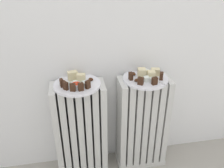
% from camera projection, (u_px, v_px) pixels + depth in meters
% --- Properties ---
extents(radiator_left, '(0.28, 0.15, 0.56)m').
position_uv_depth(radiator_left, '(81.00, 131.00, 1.32)').
color(radiator_left, silver).
rests_on(radiator_left, ground_plane).
extents(radiator_right, '(0.28, 0.15, 0.56)m').
position_uv_depth(radiator_right, '(142.00, 124.00, 1.37)').
color(radiator_right, silver).
rests_on(radiator_right, ground_plane).
extents(plate_left, '(0.23, 0.23, 0.01)m').
position_uv_depth(plate_left, '(77.00, 85.00, 1.18)').
color(plate_left, white).
rests_on(plate_left, radiator_left).
extents(plate_right, '(0.23, 0.23, 0.01)m').
position_uv_depth(plate_right, '(145.00, 79.00, 1.24)').
color(plate_right, white).
rests_on(plate_right, radiator_right).
extents(dark_cake_slice_left_0, '(0.02, 0.03, 0.04)m').
position_uv_depth(dark_cake_slice_left_0, '(62.00, 83.00, 1.14)').
color(dark_cake_slice_left_0, '#382114').
rests_on(dark_cake_slice_left_0, plate_left).
extents(dark_cake_slice_left_1, '(0.03, 0.03, 0.04)m').
position_uv_depth(dark_cake_slice_left_1, '(66.00, 86.00, 1.12)').
color(dark_cake_slice_left_1, '#382114').
rests_on(dark_cake_slice_left_1, plate_left).
extents(dark_cake_slice_left_2, '(0.03, 0.02, 0.04)m').
position_uv_depth(dark_cake_slice_left_2, '(73.00, 87.00, 1.10)').
color(dark_cake_slice_left_2, '#382114').
rests_on(dark_cake_slice_left_2, plate_left).
extents(dark_cake_slice_left_3, '(0.03, 0.02, 0.04)m').
position_uv_depth(dark_cake_slice_left_3, '(81.00, 87.00, 1.11)').
color(dark_cake_slice_left_3, '#382114').
rests_on(dark_cake_slice_left_3, plate_left).
extents(dark_cake_slice_left_4, '(0.03, 0.03, 0.04)m').
position_uv_depth(dark_cake_slice_left_4, '(88.00, 85.00, 1.13)').
color(dark_cake_slice_left_4, '#382114').
rests_on(dark_cake_slice_left_4, plate_left).
extents(marble_cake_slice_left_0, '(0.05, 0.04, 0.05)m').
position_uv_depth(marble_cake_slice_left_0, '(73.00, 76.00, 1.20)').
color(marble_cake_slice_left_0, beige).
rests_on(marble_cake_slice_left_0, plate_left).
extents(marble_cake_slice_left_1, '(0.05, 0.04, 0.04)m').
position_uv_depth(marble_cake_slice_left_1, '(81.00, 78.00, 1.19)').
color(marble_cake_slice_left_1, beige).
rests_on(marble_cake_slice_left_1, plate_left).
extents(turkish_delight_left_0, '(0.03, 0.03, 0.02)m').
position_uv_depth(turkish_delight_left_0, '(67.00, 84.00, 1.15)').
color(turkish_delight_left_0, white).
rests_on(turkish_delight_left_0, plate_left).
extents(turkish_delight_left_1, '(0.02, 0.02, 0.02)m').
position_uv_depth(turkish_delight_left_1, '(75.00, 83.00, 1.16)').
color(turkish_delight_left_1, white).
rests_on(turkish_delight_left_1, plate_left).
extents(turkish_delight_left_2, '(0.02, 0.02, 0.02)m').
position_uv_depth(turkish_delight_left_2, '(84.00, 83.00, 1.17)').
color(turkish_delight_left_2, white).
rests_on(turkish_delight_left_2, plate_left).
extents(turkish_delight_left_3, '(0.03, 0.03, 0.02)m').
position_uv_depth(turkish_delight_left_3, '(82.00, 85.00, 1.14)').
color(turkish_delight_left_3, white).
rests_on(turkish_delight_left_3, plate_left).
extents(medjool_date_left_0, '(0.03, 0.03, 0.02)m').
position_uv_depth(medjool_date_left_0, '(91.00, 79.00, 1.20)').
color(medjool_date_left_0, '#3D1E0F').
rests_on(medjool_date_left_0, plate_left).
extents(medjool_date_left_1, '(0.03, 0.02, 0.01)m').
position_uv_depth(medjool_date_left_1, '(80.00, 76.00, 1.24)').
color(medjool_date_left_1, '#3D1E0F').
rests_on(medjool_date_left_1, plate_left).
extents(medjool_date_left_2, '(0.03, 0.03, 0.02)m').
position_uv_depth(medjool_date_left_2, '(63.00, 81.00, 1.18)').
color(medjool_date_left_2, '#3D1E0F').
rests_on(medjool_date_left_2, plate_left).
extents(jam_bowl_left, '(0.05, 0.05, 0.02)m').
position_uv_depth(jam_bowl_left, '(76.00, 85.00, 1.13)').
color(jam_bowl_left, white).
rests_on(jam_bowl_left, plate_left).
extents(dark_cake_slice_right_0, '(0.02, 0.03, 0.04)m').
position_uv_depth(dark_cake_slice_right_0, '(131.00, 76.00, 1.21)').
color(dark_cake_slice_right_0, '#382114').
rests_on(dark_cake_slice_right_0, plate_right).
extents(dark_cake_slice_right_1, '(0.03, 0.03, 0.04)m').
position_uv_depth(dark_cake_slice_right_1, '(141.00, 81.00, 1.16)').
color(dark_cake_slice_right_1, '#382114').
rests_on(dark_cake_slice_right_1, plate_right).
extents(dark_cake_slice_right_2, '(0.03, 0.02, 0.04)m').
position_uv_depth(dark_cake_slice_right_2, '(155.00, 81.00, 1.16)').
color(dark_cake_slice_right_2, '#382114').
rests_on(dark_cake_slice_right_2, plate_right).
extents(dark_cake_slice_right_3, '(0.03, 0.03, 0.04)m').
position_uv_depth(dark_cake_slice_right_3, '(161.00, 76.00, 1.21)').
color(dark_cake_slice_right_3, '#382114').
rests_on(dark_cake_slice_right_3, plate_right).
extents(marble_cake_slice_right_0, '(0.04, 0.04, 0.04)m').
position_uv_depth(marble_cake_slice_right_0, '(151.00, 75.00, 1.22)').
color(marble_cake_slice_right_0, beige).
rests_on(marble_cake_slice_right_0, plate_right).
extents(marble_cake_slice_right_1, '(0.04, 0.05, 0.05)m').
position_uv_depth(marble_cake_slice_right_1, '(142.00, 73.00, 1.22)').
color(marble_cake_slice_right_1, beige).
rests_on(marble_cake_slice_right_1, plate_right).
extents(marble_cake_slice_right_2, '(0.05, 0.04, 0.04)m').
position_uv_depth(marble_cake_slice_right_2, '(155.00, 72.00, 1.25)').
color(marble_cake_slice_right_2, beige).
rests_on(marble_cake_slice_right_2, plate_right).
extents(turkish_delight_right_0, '(0.03, 0.03, 0.02)m').
position_uv_depth(turkish_delight_right_0, '(152.00, 80.00, 1.19)').
color(turkish_delight_right_0, white).
rests_on(turkish_delight_right_0, plate_right).
extents(turkish_delight_right_1, '(0.03, 0.03, 0.03)m').
position_uv_depth(turkish_delight_right_1, '(146.00, 79.00, 1.19)').
color(turkish_delight_right_1, white).
rests_on(turkish_delight_right_1, plate_right).
extents(turkish_delight_right_2, '(0.04, 0.04, 0.03)m').
position_uv_depth(turkish_delight_right_2, '(145.00, 72.00, 1.27)').
color(turkish_delight_right_2, white).
rests_on(turkish_delight_right_2, plate_right).
extents(medjool_date_right_0, '(0.03, 0.03, 0.02)m').
position_uv_depth(medjool_date_right_0, '(134.00, 74.00, 1.26)').
color(medjool_date_right_0, '#3D1E0F').
rests_on(medjool_date_right_0, plate_right).
extents(medjool_date_right_1, '(0.03, 0.03, 0.02)m').
position_uv_depth(medjool_date_right_1, '(137.00, 80.00, 1.19)').
color(medjool_date_right_1, '#3D1E0F').
rests_on(medjool_date_right_1, plate_right).
extents(medjool_date_right_2, '(0.03, 0.03, 0.02)m').
position_uv_depth(medjool_date_right_2, '(139.00, 71.00, 1.29)').
color(medjool_date_right_2, '#3D1E0F').
rests_on(medjool_date_right_2, plate_right).
extents(fork, '(0.06, 0.09, 0.00)m').
position_uv_depth(fork, '(158.00, 81.00, 1.20)').
color(fork, silver).
rests_on(fork, plate_right).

